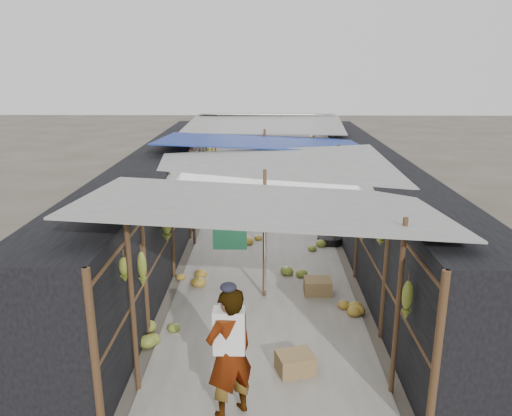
# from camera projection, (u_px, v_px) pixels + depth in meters

# --- Properties ---
(ground) EXTENTS (80.00, 80.00, 0.00)m
(ground) POSITION_uv_depth(u_px,v_px,m) (264.00, 391.00, 7.11)
(ground) COLOR #6B6356
(ground) RESTS_ON ground
(aisle_slab) EXTENTS (3.60, 16.00, 0.02)m
(aisle_slab) POSITION_uv_depth(u_px,v_px,m) (264.00, 238.00, 13.36)
(aisle_slab) COLOR #9E998E
(aisle_slab) RESTS_ON ground
(stall_left) EXTENTS (1.40, 15.00, 2.30)m
(stall_left) POSITION_uv_depth(u_px,v_px,m) (162.00, 196.00, 13.08)
(stall_left) COLOR black
(stall_left) RESTS_ON ground
(stall_right) EXTENTS (1.40, 15.00, 2.30)m
(stall_right) POSITION_uv_depth(u_px,v_px,m) (368.00, 197.00, 13.00)
(stall_right) COLOR black
(stall_right) RESTS_ON ground
(crate_near) EXTENTS (0.63, 0.56, 0.32)m
(crate_near) POSITION_uv_depth(u_px,v_px,m) (295.00, 363.00, 7.49)
(crate_near) COLOR #967A4C
(crate_near) RESTS_ON ground
(crate_mid) EXTENTS (0.54, 0.43, 0.32)m
(crate_mid) POSITION_uv_depth(u_px,v_px,m) (318.00, 287.00, 10.06)
(crate_mid) COLOR #967A4C
(crate_mid) RESTS_ON ground
(crate_back) EXTENTS (0.43, 0.36, 0.26)m
(crate_back) POSITION_uv_depth(u_px,v_px,m) (233.00, 210.00, 15.51)
(crate_back) COLOR #967A4C
(crate_back) RESTS_ON ground
(black_basin) EXTENTS (0.66, 0.66, 0.20)m
(black_basin) POSITION_uv_depth(u_px,v_px,m) (330.00, 240.00, 12.93)
(black_basin) COLOR black
(black_basin) RESTS_ON ground
(vendor_elderly) EXTENTS (0.80, 0.75, 1.84)m
(vendor_elderly) POSITION_uv_depth(u_px,v_px,m) (230.00, 354.00, 6.39)
(vendor_elderly) COLOR silver
(vendor_elderly) RESTS_ON ground
(shopper_blue) EXTENTS (0.86, 0.68, 1.72)m
(shopper_blue) POSITION_uv_depth(u_px,v_px,m) (265.00, 197.00, 14.09)
(shopper_blue) COLOR #1D4B93
(shopper_blue) RESTS_ON ground
(vendor_seated) EXTENTS (0.49, 0.63, 0.86)m
(vendor_seated) POSITION_uv_depth(u_px,v_px,m) (304.00, 214.00, 14.06)
(vendor_seated) COLOR #504B45
(vendor_seated) RESTS_ON ground
(market_canopy) EXTENTS (5.62, 15.20, 2.77)m
(market_canopy) POSITION_uv_depth(u_px,v_px,m) (266.00, 147.00, 13.00)
(market_canopy) COLOR brown
(market_canopy) RESTS_ON ground
(hanging_bananas) EXTENTS (3.96, 13.66, 0.86)m
(hanging_bananas) POSITION_uv_depth(u_px,v_px,m) (259.00, 175.00, 13.35)
(hanging_bananas) COLOR olive
(hanging_bananas) RESTS_ON ground
(floor_bananas) EXTENTS (3.98, 9.64, 0.35)m
(floor_bananas) POSITION_uv_depth(u_px,v_px,m) (254.00, 247.00, 12.25)
(floor_bananas) COLOR olive
(floor_bananas) RESTS_ON ground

